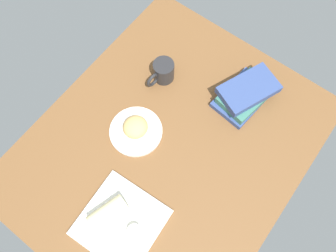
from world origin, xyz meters
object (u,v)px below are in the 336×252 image
object	(u,v)px
square_plate	(121,222)
coffee_mug	(163,71)
sauce_cup	(134,231)
book_stack	(246,94)
round_plate	(136,131)
breakfast_wrap	(108,213)
scone_pastry	(135,127)

from	to	relation	value
square_plate	coffee_mug	size ratio (longest dim) A/B	1.98
sauce_cup	coffee_mug	distance (cm)	59.06
square_plate	book_stack	bearing A→B (deg)	-7.10
round_plate	sauce_cup	distance (cm)	35.41
breakfast_wrap	coffee_mug	world-z (taller)	coffee_mug
scone_pastry	book_stack	distance (cm)	42.61
round_plate	scone_pastry	distance (cm)	3.34
scone_pastry	sauce_cup	size ratio (longest dim) A/B	1.98
round_plate	breakfast_wrap	world-z (taller)	breakfast_wrap
round_plate	breakfast_wrap	distance (cm)	31.06
round_plate	book_stack	xyz separation A→B (cm)	(35.30, -24.23, 3.54)
round_plate	sauce_cup	world-z (taller)	sauce_cup
breakfast_wrap	book_stack	xyz separation A→B (cm)	(63.76, -12.43, -0.42)
breakfast_wrap	coffee_mug	bearing A→B (deg)	125.70
breakfast_wrap	book_stack	world-z (taller)	book_stack
breakfast_wrap	book_stack	bearing A→B (deg)	95.95
scone_pastry	breakfast_wrap	size ratio (longest dim) A/B	0.71
scone_pastry	breakfast_wrap	world-z (taller)	breakfast_wrap
square_plate	coffee_mug	xyz separation A→B (cm)	(52.39, 22.41, 3.70)
scone_pastry	sauce_cup	xyz separation A→B (cm)	(-28.03, -22.20, -0.93)
book_stack	square_plate	bearing A→B (deg)	172.90
sauce_cup	coffee_mug	xyz separation A→B (cm)	(51.94, 28.08, 1.41)
breakfast_wrap	book_stack	size ratio (longest dim) A/B	0.53
coffee_mug	round_plate	bearing A→B (deg)	-165.96
round_plate	coffee_mug	size ratio (longest dim) A/B	1.52
square_plate	coffee_mug	distance (cm)	57.10
round_plate	sauce_cup	bearing A→B (deg)	-141.48
round_plate	square_plate	bearing A→B (deg)	-149.83
scone_pastry	coffee_mug	size ratio (longest dim) A/B	0.71
sauce_cup	coffee_mug	bearing A→B (deg)	28.40
scone_pastry	coffee_mug	bearing A→B (deg)	13.82
round_plate	book_stack	distance (cm)	42.96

